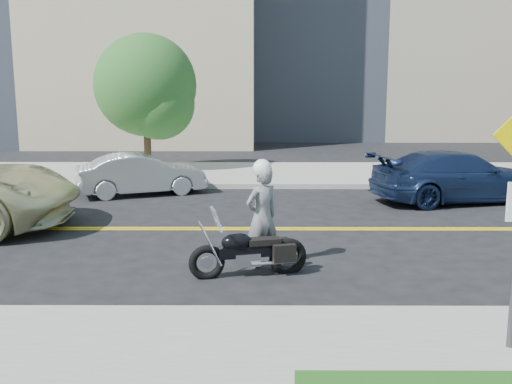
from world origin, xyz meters
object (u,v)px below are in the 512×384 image
object	(u,v)px
motorcyclist	(262,214)
parked_car_blue	(458,177)
motorcycle	(249,241)
parked_car_silver	(142,174)

from	to	relation	value
motorcyclist	parked_car_blue	xyz separation A→B (m)	(5.34, 5.81, -0.26)
motorcyclist	motorcycle	bearing A→B (deg)	29.77
parked_car_silver	parked_car_blue	size ratio (longest dim) A/B	0.76
motorcycle	parked_car_blue	size ratio (longest dim) A/B	0.41
motorcyclist	motorcycle	world-z (taller)	motorcyclist
parked_car_blue	motorcycle	bearing A→B (deg)	125.11
motorcyclist	parked_car_silver	bearing A→B (deg)	-100.39
motorcycle	parked_car_silver	distance (m)	7.99
motorcycle	parked_car_blue	distance (m)	8.42
parked_car_silver	parked_car_blue	distance (m)	8.83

